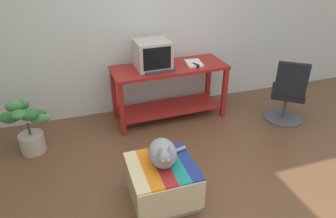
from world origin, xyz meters
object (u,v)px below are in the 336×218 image
object	(u,v)px
cat	(163,153)
potted_plant	(29,129)
keyboard	(159,71)
desk	(169,83)
tv_monitor	(152,55)
book	(194,63)
stapler	(196,65)
ottoman_with_blanket	(162,183)
office_chair	(288,96)

from	to	relation	value
cat	potted_plant	world-z (taller)	cat
keyboard	desk	bearing A→B (deg)	29.50
tv_monitor	book	distance (m)	0.58
stapler	ottoman_with_blanket	bearing A→B (deg)	-137.85
stapler	tv_monitor	bearing A→B (deg)	149.66
tv_monitor	ottoman_with_blanket	bearing A→B (deg)	-104.68
keyboard	potted_plant	distance (m)	1.68
book	cat	size ratio (longest dim) A/B	0.63
book	cat	xyz separation A→B (m)	(-0.88, -1.44, -0.25)
desk	book	size ratio (longest dim) A/B	5.75
ottoman_with_blanket	book	bearing A→B (deg)	58.44
book	stapler	bearing A→B (deg)	-88.40
tv_monitor	office_chair	size ratio (longest dim) A/B	0.49
book	keyboard	bearing A→B (deg)	-161.55
book	stapler	xyz separation A→B (m)	(-0.01, -0.09, 0.00)
ottoman_with_blanket	stapler	distance (m)	1.73
potted_plant	office_chair	size ratio (longest dim) A/B	0.73
cat	potted_plant	size ratio (longest dim) A/B	0.65
tv_monitor	ottoman_with_blanket	distance (m)	1.72
keyboard	book	xyz separation A→B (m)	(0.51, 0.10, 0.00)
potted_plant	stapler	xyz separation A→B (m)	(2.11, 0.17, 0.46)
cat	stapler	world-z (taller)	stapler
desk	cat	distance (m)	1.57
potted_plant	book	bearing A→B (deg)	7.01
desk	office_chair	distance (m)	1.59
desk	stapler	world-z (taller)	stapler
ottoman_with_blanket	stapler	bearing A→B (deg)	56.99
potted_plant	keyboard	bearing A→B (deg)	5.60
desk	keyboard	world-z (taller)	keyboard
keyboard	ottoman_with_blanket	world-z (taller)	keyboard
keyboard	office_chair	distance (m)	1.75
keyboard	ottoman_with_blanket	bearing A→B (deg)	-113.81
potted_plant	office_chair	xyz separation A→B (m)	(3.25, -0.32, 0.07)
ottoman_with_blanket	stapler	size ratio (longest dim) A/B	5.46
keyboard	office_chair	size ratio (longest dim) A/B	0.45
office_chair	ottoman_with_blanket	bearing A→B (deg)	61.73
book	cat	distance (m)	1.70
keyboard	potted_plant	world-z (taller)	keyboard
ottoman_with_blanket	potted_plant	distance (m)	1.72
book	desk	bearing A→B (deg)	-178.61
book	potted_plant	size ratio (longest dim) A/B	0.41
book	stapler	size ratio (longest dim) A/B	2.42
keyboard	cat	world-z (taller)	keyboard
tv_monitor	keyboard	world-z (taller)	tv_monitor
desk	tv_monitor	world-z (taller)	tv_monitor
book	office_chair	size ratio (longest dim) A/B	0.30
keyboard	cat	distance (m)	1.41
office_chair	stapler	xyz separation A→B (m)	(-1.14, 0.49, 0.39)
desk	tv_monitor	bearing A→B (deg)	171.84
potted_plant	office_chair	world-z (taller)	office_chair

